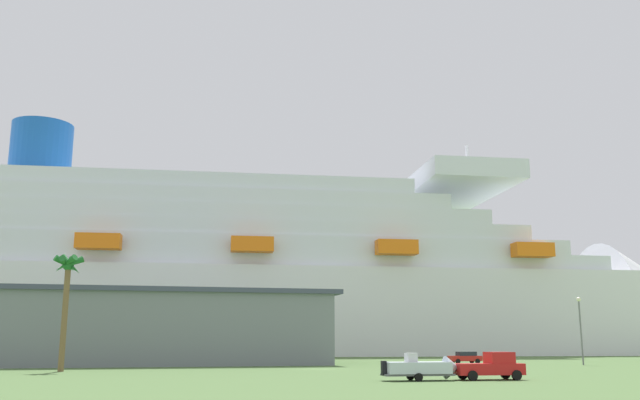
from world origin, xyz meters
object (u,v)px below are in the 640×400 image
pickup_truck (491,367)px  parked_car_white_van (28,360)px  small_boat_on_trailer (426,368)px  cruise_ship (184,282)px  street_lamp (580,321)px  parked_car_red_hatchback (465,357)px  palm_tree (67,279)px

pickup_truck → parked_car_white_van: (-41.41, 37.16, -0.21)m
small_boat_on_trailer → parked_car_white_van: 51.50m
cruise_ship → parked_car_white_van: size_ratio=53.05×
street_lamp → parked_car_red_hatchback: (-12.39, 8.46, -4.72)m
pickup_truck → parked_car_red_hatchback: size_ratio=1.30×
pickup_truck → parked_car_white_van: size_ratio=1.24×
street_lamp → parked_car_white_van: 69.09m
parked_car_white_van → cruise_ship: bearing=70.9°
cruise_ship → pickup_truck: 97.95m
palm_tree → parked_car_red_hatchback: bearing=14.3°
small_boat_on_trailer → palm_tree: (-30.32, 23.03, 8.38)m
small_boat_on_trailer → parked_car_red_hatchback: small_boat_on_trailer is taller
pickup_truck → small_boat_on_trailer: 5.56m
pickup_truck → cruise_ship: bearing=102.8°
cruise_ship → pickup_truck: bearing=-77.2°
cruise_ship → street_lamp: size_ratio=28.06×
small_boat_on_trailer → street_lamp: 42.68m
palm_tree → parked_car_white_van: 17.24m
street_lamp → cruise_ship: bearing=125.9°
pickup_truck → street_lamp: bearing=45.8°
cruise_ship → palm_tree: cruise_ship is taller
palm_tree → parked_car_red_hatchback: 52.64m
cruise_ship → pickup_truck: (21.52, -94.53, -14.02)m
parked_car_white_van → small_boat_on_trailer: bearing=-45.9°
cruise_ship → parked_car_red_hatchback: bearing=-58.4°
palm_tree → parked_car_red_hatchback: (50.34, 12.83, -8.51)m
cruise_ship → parked_car_red_hatchback: 70.12m
street_lamp → parked_car_white_van: street_lamp is taller
palm_tree → parked_car_red_hatchback: size_ratio=2.76×
street_lamp → parked_car_red_hatchback: 15.73m
pickup_truck → small_boat_on_trailer: (-5.56, 0.20, -0.08)m
palm_tree → street_lamp: palm_tree is taller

